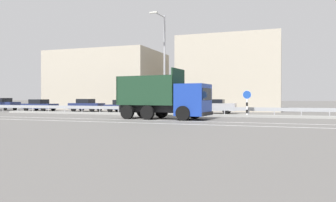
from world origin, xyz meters
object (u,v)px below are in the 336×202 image
(parked_car_3, at_px, (124,106))
(parked_car_5, at_px, (213,106))
(parked_car_4, at_px, (163,106))
(church_tower, at_px, (213,73))
(median_road_sign, at_px, (247,103))
(parked_car_0, at_px, (1,104))
(parked_car_2, at_px, (86,105))
(dump_truck, at_px, (174,101))
(parked_car_1, at_px, (39,105))
(street_lamp_1, at_px, (164,60))

(parked_car_3, bearing_deg, parked_car_5, 87.37)
(parked_car_4, distance_m, church_tower, 22.51)
(parked_car_5, xyz_separation_m, church_tower, (-4.50, 22.47, 4.99))
(median_road_sign, xyz_separation_m, parked_car_4, (-9.41, 5.18, -0.41))
(parked_car_0, relative_size, parked_car_2, 1.23)
(dump_truck, height_order, parked_car_1, dump_truck)
(parked_car_5, bearing_deg, parked_car_1, 88.79)
(dump_truck, xyz_separation_m, parked_car_2, (-14.10, 9.81, -0.61))
(church_tower, bearing_deg, parked_car_5, -78.68)
(parked_car_2, xyz_separation_m, parked_car_5, (15.12, -0.46, 0.01))
(parked_car_0, bearing_deg, street_lamp_1, -102.68)
(median_road_sign, bearing_deg, parked_car_2, 164.96)
(church_tower, bearing_deg, parked_car_2, -115.75)
(parked_car_4, bearing_deg, parked_car_0, -84.68)
(parked_car_4, bearing_deg, parked_car_3, -84.80)
(median_road_sign, xyz_separation_m, church_tower, (-8.31, 27.10, 4.58))
(dump_truck, bearing_deg, parked_car_4, -150.81)
(dump_truck, bearing_deg, street_lamp_1, -146.89)
(parked_car_4, relative_size, parked_car_5, 0.92)
(street_lamp_1, height_order, parked_car_4, street_lamp_1)
(dump_truck, bearing_deg, parked_car_2, -120.47)
(parked_car_0, xyz_separation_m, church_tower, (23.50, 22.11, 4.95))
(street_lamp_1, xyz_separation_m, parked_car_4, (-2.02, 5.23, -4.30))
(median_road_sign, height_order, parked_car_3, median_road_sign)
(dump_truck, height_order, parked_car_3, dump_truck)
(dump_truck, bearing_deg, median_road_sign, 138.76)
(parked_car_1, relative_size, parked_car_5, 0.97)
(parked_car_0, height_order, parked_car_1, parked_car_0)
(parked_car_4, bearing_deg, dump_truck, 29.68)
(parked_car_1, xyz_separation_m, parked_car_5, (21.50, -0.01, 0.04))
(parked_car_1, relative_size, parked_car_3, 1.07)
(street_lamp_1, xyz_separation_m, parked_car_2, (-11.54, 5.14, -4.31))
(parked_car_0, xyz_separation_m, parked_car_2, (12.88, 0.10, -0.05))
(parked_car_4, bearing_deg, parked_car_1, -83.21)
(street_lamp_1, distance_m, church_tower, 27.18)
(parked_car_5, relative_size, church_tower, 0.36)
(parked_car_4, bearing_deg, parked_car_2, -84.61)
(parked_car_1, relative_size, parked_car_2, 1.12)
(parked_car_3, bearing_deg, church_tower, 165.48)
(parked_car_1, distance_m, parked_car_3, 11.21)
(median_road_sign, height_order, parked_car_0, median_road_sign)
(dump_truck, relative_size, parked_car_1, 1.61)
(median_road_sign, bearing_deg, dump_truck, -135.61)
(parked_car_0, bearing_deg, parked_car_3, -90.49)
(parked_car_4, bearing_deg, median_road_sign, 66.03)
(parked_car_4, bearing_deg, street_lamp_1, 25.96)
(parked_car_1, distance_m, parked_car_2, 6.39)
(street_lamp_1, distance_m, parked_car_2, 13.35)
(parked_car_1, bearing_deg, church_tower, 146.32)
(street_lamp_1, height_order, parked_car_0, street_lamp_1)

